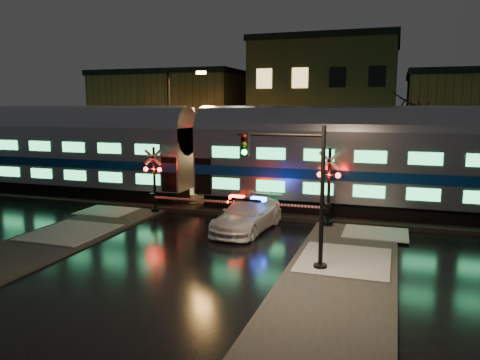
{
  "coord_description": "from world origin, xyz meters",
  "views": [
    {
      "loc": [
        8.19,
        -21.16,
        6.16
      ],
      "look_at": [
        0.31,
        2.5,
        2.2
      ],
      "focal_mm": 35.0,
      "sensor_mm": 36.0,
      "label": 1
    }
  ],
  "objects_px": {
    "crossing_signal_left": "(159,187)",
    "streetlight": "(173,122)",
    "traffic_light": "(299,194)",
    "crossing_signal_right": "(321,195)",
    "police_car": "(248,215)"
  },
  "relations": [
    {
      "from": "crossing_signal_left",
      "to": "traffic_light",
      "type": "bearing_deg",
      "value": -35.04
    },
    {
      "from": "police_car",
      "to": "streetlight",
      "type": "relative_size",
      "value": 0.64
    },
    {
      "from": "crossing_signal_left",
      "to": "police_car",
      "type": "bearing_deg",
      "value": -17.12
    },
    {
      "from": "crossing_signal_left",
      "to": "traffic_light",
      "type": "distance_m",
      "value": 11.49
    },
    {
      "from": "crossing_signal_left",
      "to": "traffic_light",
      "type": "relative_size",
      "value": 1.0
    },
    {
      "from": "traffic_light",
      "to": "streetlight",
      "type": "distance_m",
      "value": 17.83
    },
    {
      "from": "police_car",
      "to": "crossing_signal_left",
      "type": "xyz_separation_m",
      "value": [
        -5.85,
        1.8,
        0.8
      ]
    },
    {
      "from": "traffic_light",
      "to": "streetlight",
      "type": "height_order",
      "value": "streetlight"
    },
    {
      "from": "crossing_signal_right",
      "to": "traffic_light",
      "type": "xyz_separation_m",
      "value": [
        0.13,
        -6.56,
        1.23
      ]
    },
    {
      "from": "police_car",
      "to": "streetlight",
      "type": "xyz_separation_m",
      "value": [
        -8.24,
        8.5,
        4.25
      ]
    },
    {
      "from": "police_car",
      "to": "crossing_signal_left",
      "type": "bearing_deg",
      "value": 168.83
    },
    {
      "from": "traffic_light",
      "to": "crossing_signal_right",
      "type": "bearing_deg",
      "value": 79.98
    },
    {
      "from": "crossing_signal_left",
      "to": "streetlight",
      "type": "relative_size",
      "value": 0.62
    },
    {
      "from": "crossing_signal_right",
      "to": "traffic_light",
      "type": "height_order",
      "value": "traffic_light"
    },
    {
      "from": "crossing_signal_right",
      "to": "crossing_signal_left",
      "type": "xyz_separation_m",
      "value": [
        -9.21,
        -0.0,
        -0.09
      ]
    }
  ]
}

